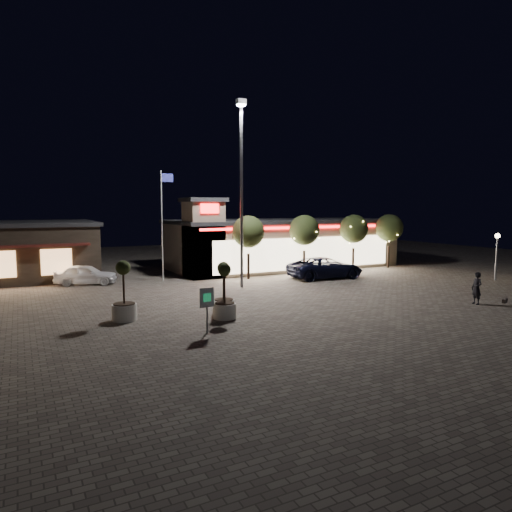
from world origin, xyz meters
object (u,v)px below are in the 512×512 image
pickup_truck (325,268)px  planter_left (124,302)px  pedestrian (477,288)px  planter_mid (224,298)px  valet_sign (207,301)px  white_sedan (86,274)px

pickup_truck → planter_left: bearing=116.4°
pickup_truck → planter_left: (-16.31, -6.28, 0.08)m
pedestrian → planter_mid: 14.10m
planter_left → planter_mid: (4.72, -1.00, -0.07)m
pedestrian → planter_left: size_ratio=0.63×
pickup_truck → pedestrian: (1.84, -11.59, 0.09)m
pedestrian → valet_sign: 15.51m
planter_left → valet_sign: (2.72, -3.83, 0.48)m
white_sedan → pedestrian: size_ratio=2.30×
pickup_truck → valet_sign: bearing=132.0°
pedestrian → planter_left: (-18.15, 5.32, -0.01)m
pickup_truck → planter_mid: size_ratio=2.18×
pickup_truck → white_sedan: bearing=77.3°
white_sedan → valet_sign: 15.80m
pedestrian → planter_mid: planter_mid is taller
pickup_truck → planter_mid: 13.69m
planter_mid → pedestrian: bearing=-17.8°
planter_left → valet_sign: bearing=-54.6°
pedestrian → white_sedan: bearing=-122.5°
valet_sign → planter_left: bearing=125.4°
planter_left → white_sedan: bearing=91.4°
valet_sign → white_sedan: bearing=100.9°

